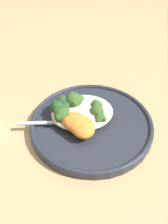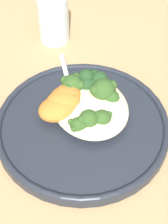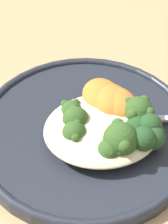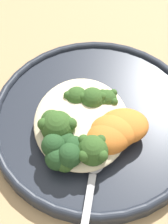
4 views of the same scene
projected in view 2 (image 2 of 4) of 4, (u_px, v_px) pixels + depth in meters
name	position (u px, v px, depth m)	size (l,w,h in m)	color
ground_plane	(71.00, 124.00, 0.66)	(4.00, 4.00, 0.00)	tan
plate	(82.00, 125.00, 0.64)	(0.30, 0.30, 0.02)	#232833
quinoa_mound	(91.00, 107.00, 0.64)	(0.15, 0.13, 0.02)	beige
broccoli_stalk_0	(71.00, 121.00, 0.62)	(0.08, 0.04, 0.03)	#ADC675
broccoli_stalk_1	(85.00, 119.00, 0.61)	(0.07, 0.06, 0.03)	#ADC675
broccoli_stalk_2	(93.00, 118.00, 0.62)	(0.08, 0.09, 0.03)	#ADC675
broccoli_stalk_3	(100.00, 100.00, 0.65)	(0.03, 0.12, 0.03)	#ADC675
broccoli_stalk_4	(99.00, 93.00, 0.65)	(0.04, 0.12, 0.04)	#ADC675
broccoli_stalk_5	(79.00, 90.00, 0.66)	(0.08, 0.10, 0.03)	#ADC675
broccoli_stalk_6	(71.00, 89.00, 0.66)	(0.08, 0.08, 0.04)	#ADC675
sweet_potato_chunk_0	(66.00, 98.00, 0.64)	(0.06, 0.05, 0.03)	orange
sweet_potato_chunk_1	(58.00, 109.00, 0.63)	(0.07, 0.05, 0.03)	orange
sweet_potato_chunk_2	(63.00, 102.00, 0.64)	(0.06, 0.05, 0.03)	orange
kale_tuft	(92.00, 82.00, 0.67)	(0.05, 0.06, 0.04)	#234723
spoon	(69.00, 84.00, 0.68)	(0.12, 0.04, 0.01)	#B7B7BC
water_glass	(53.00, 19.00, 0.77)	(0.06, 0.06, 0.10)	silver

